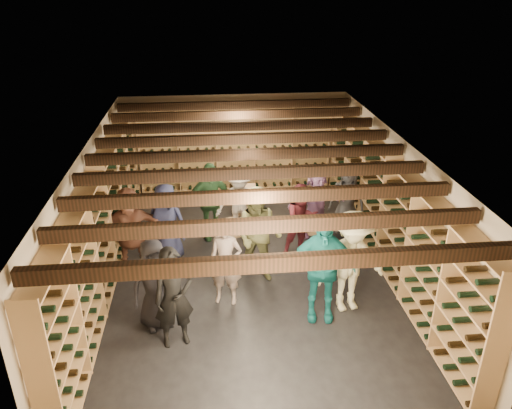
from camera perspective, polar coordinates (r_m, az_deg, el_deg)
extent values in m
plane|color=black|center=(9.48, -0.76, -7.26)|extent=(8.00, 8.00, 0.00)
cube|color=beige|center=(12.61, -2.42, 7.15)|extent=(5.50, 0.02, 2.40)
cube|color=beige|center=(5.59, 3.01, -18.67)|extent=(5.50, 0.02, 2.40)
cube|color=beige|center=(9.11, -18.31, -1.43)|extent=(0.02, 8.00, 2.40)
cube|color=beige|center=(9.51, 15.93, 0.04)|extent=(0.02, 8.00, 2.40)
cube|color=beige|center=(8.45, -0.85, 6.65)|extent=(5.50, 8.00, 0.01)
cube|color=black|center=(5.33, 2.47, -6.66)|extent=(5.40, 0.12, 0.18)
cube|color=black|center=(6.09, 1.32, -2.37)|extent=(5.40, 0.12, 0.18)
cube|color=black|center=(6.87, 0.43, 0.97)|extent=(5.40, 0.12, 0.18)
cube|color=black|center=(7.68, -0.28, 3.61)|extent=(5.40, 0.12, 0.18)
cube|color=black|center=(8.49, -0.85, 5.75)|extent=(5.40, 0.12, 0.18)
cube|color=black|center=(9.32, -1.32, 7.51)|extent=(5.40, 0.12, 0.18)
cube|color=black|center=(10.16, -1.72, 8.98)|extent=(5.40, 0.12, 0.18)
cube|color=black|center=(11.00, -2.07, 10.23)|extent=(5.40, 0.12, 0.18)
cube|color=black|center=(11.85, -2.36, 11.30)|extent=(5.40, 0.12, 0.18)
cube|color=tan|center=(9.12, -17.11, -2.09)|extent=(0.32, 7.50, 2.15)
cube|color=tan|center=(9.50, 14.83, -0.69)|extent=(0.32, 7.50, 2.15)
cube|color=tan|center=(12.49, -2.36, 6.37)|extent=(4.70, 0.30, 2.15)
cube|color=#A58157|center=(11.52, -1.39, -0.60)|extent=(0.53, 0.37, 0.17)
cube|color=#A58157|center=(11.45, -1.39, 0.17)|extent=(0.53, 0.37, 0.17)
cube|color=#A58157|center=(11.38, -1.40, 0.94)|extent=(0.53, 0.37, 0.17)
cube|color=#A58157|center=(11.31, -1.41, 1.73)|extent=(0.53, 0.37, 0.17)
cube|color=#A58157|center=(10.54, -3.23, -3.20)|extent=(0.57, 0.46, 0.17)
cube|color=#A58157|center=(10.46, -3.25, -2.38)|extent=(0.57, 0.46, 0.17)
cube|color=#A58157|center=(10.76, 6.49, -2.73)|extent=(0.51, 0.35, 0.17)
imported|color=black|center=(7.84, -11.47, -8.93)|extent=(0.85, 0.70, 1.49)
imported|color=black|center=(7.41, -9.38, -10.45)|extent=(0.67, 0.53, 1.60)
imported|color=brown|center=(8.75, 0.30, -3.52)|extent=(1.04, 0.93, 1.76)
imported|color=beige|center=(8.13, 10.79, -6.46)|extent=(1.23, 0.83, 1.76)
imported|color=#12696C|center=(7.84, 7.47, -7.22)|extent=(1.11, 0.59, 1.82)
imported|color=brown|center=(9.52, -14.20, -2.54)|extent=(1.50, 0.64, 1.56)
imported|color=#212545|center=(9.55, -10.18, -2.07)|extent=(0.86, 0.67, 1.56)
imported|color=gray|center=(8.22, -3.48, -6.65)|extent=(0.62, 0.48, 1.50)
imported|color=#4F1820|center=(9.61, 5.25, -1.83)|extent=(0.85, 0.74, 1.48)
imported|color=#BCB5AC|center=(10.25, -1.92, 0.21)|extent=(0.99, 0.57, 1.53)
imported|color=#254A2A|center=(10.21, -5.31, 0.38)|extent=(1.05, 0.68, 1.65)
imported|color=slate|center=(10.36, 6.89, 0.20)|extent=(1.46, 0.79, 1.50)
imported|color=#37383D|center=(10.63, 10.37, 0.72)|extent=(0.87, 0.73, 1.53)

